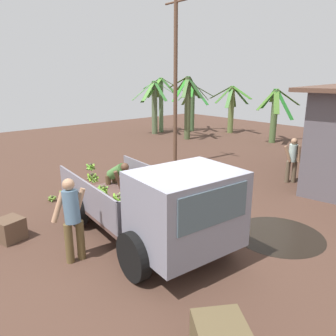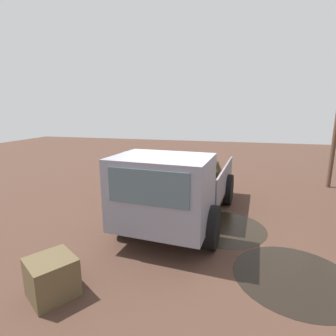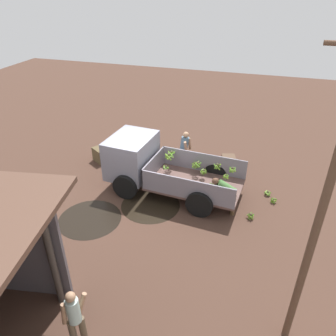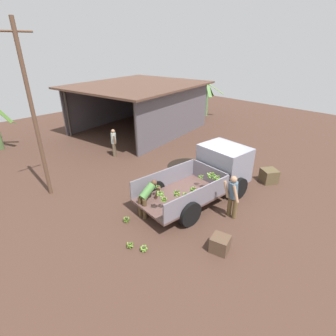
% 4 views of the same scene
% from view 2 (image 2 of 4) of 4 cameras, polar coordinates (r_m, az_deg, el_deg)
% --- Properties ---
extents(ground, '(36.00, 36.00, 0.00)m').
position_cam_2_polar(ground, '(6.09, 2.64, -14.40)').
color(ground, '#4A3227').
extents(mud_patch_0, '(2.02, 2.02, 0.01)m').
position_cam_2_polar(mud_patch_0, '(6.55, 11.87, -12.59)').
color(mud_patch_0, black).
rests_on(mud_patch_0, ground).
extents(mud_patch_1, '(2.03, 2.03, 0.01)m').
position_cam_2_polar(mud_patch_1, '(5.24, 25.85, -20.62)').
color(mud_patch_1, black).
rests_on(mud_patch_1, ground).
extents(cargo_truck, '(4.90, 2.52, 1.88)m').
position_cam_2_polar(cargo_truck, '(5.80, 0.62, -5.14)').
color(cargo_truck, brown).
rests_on(cargo_truck, ground).
extents(person_foreground_visitor, '(0.44, 0.72, 1.67)m').
position_cam_2_polar(person_foreground_visitor, '(7.25, -9.15, -2.22)').
color(person_foreground_visitor, brown).
rests_on(person_foreground_visitor, ground).
extents(person_worker_loading, '(0.83, 0.70, 1.25)m').
position_cam_2_polar(person_worker_loading, '(8.66, 10.16, -0.95)').
color(person_worker_loading, brown).
rests_on(person_worker_loading, ground).
extents(banana_bunch_on_ground_0, '(0.26, 0.26, 0.18)m').
position_cam_2_polar(banana_bunch_on_ground_0, '(10.29, 2.97, -2.40)').
color(banana_bunch_on_ground_0, '#4A4230').
rests_on(banana_bunch_on_ground_0, ground).
extents(banana_bunch_on_ground_1, '(0.25, 0.26, 0.22)m').
position_cam_2_polar(banana_bunch_on_ground_1, '(9.64, 11.28, -3.53)').
color(banana_bunch_on_ground_1, brown).
rests_on(banana_bunch_on_ground_1, ground).
extents(banana_bunch_on_ground_2, '(0.22, 0.24, 0.19)m').
position_cam_2_polar(banana_bunch_on_ground_2, '(10.42, 5.36, -2.22)').
color(banana_bunch_on_ground_2, brown).
rests_on(banana_bunch_on_ground_2, ground).
extents(wooden_crate_0, '(0.64, 0.64, 0.50)m').
position_cam_2_polar(wooden_crate_0, '(9.20, -8.96, -3.39)').
color(wooden_crate_0, brown).
rests_on(wooden_crate_0, ground).
extents(wooden_crate_1, '(0.89, 0.89, 0.60)m').
position_cam_2_polar(wooden_crate_1, '(4.61, -23.97, -20.86)').
color(wooden_crate_1, brown).
rests_on(wooden_crate_1, ground).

